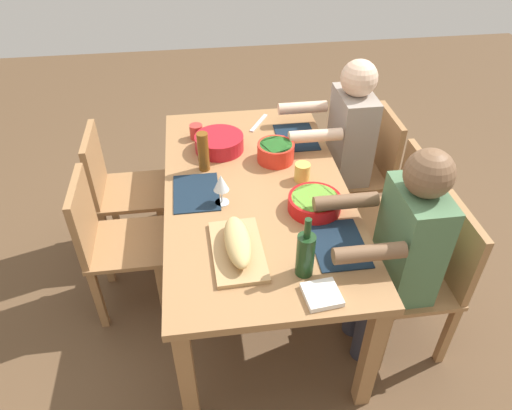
# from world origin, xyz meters

# --- Properties ---
(ground_plane) EXTENTS (8.00, 8.00, 0.00)m
(ground_plane) POSITION_xyz_m (0.00, 0.00, 0.00)
(ground_plane) COLOR brown
(dining_table) EXTENTS (1.71, 0.93, 0.74)m
(dining_table) POSITION_xyz_m (0.00, 0.00, 0.65)
(dining_table) COLOR #9E7044
(dining_table) RESTS_ON ground_plane
(chair_far_left) EXTENTS (0.40, 0.40, 0.85)m
(chair_far_left) POSITION_xyz_m (-0.47, 0.79, 0.48)
(chair_far_left) COLOR #9E7044
(chair_far_left) RESTS_ON ground_plane
(diner_far_left) EXTENTS (0.41, 0.53, 1.20)m
(diner_far_left) POSITION_xyz_m (-0.47, 0.60, 0.70)
(diner_far_left) COLOR #2D2D38
(diner_far_left) RESTS_ON ground_plane
(chair_far_right) EXTENTS (0.40, 0.40, 0.85)m
(chair_far_right) POSITION_xyz_m (0.47, 0.79, 0.48)
(chair_far_right) COLOR #9E7044
(chair_far_right) RESTS_ON ground_plane
(diner_far_right) EXTENTS (0.41, 0.53, 1.20)m
(diner_far_right) POSITION_xyz_m (0.47, 0.60, 0.70)
(diner_far_right) COLOR #2D2D38
(diner_far_right) RESTS_ON ground_plane
(chair_near_center) EXTENTS (0.40, 0.40, 0.85)m
(chair_near_center) POSITION_xyz_m (0.00, -0.79, 0.48)
(chair_near_center) COLOR #9E7044
(chair_near_center) RESTS_ON ground_plane
(chair_far_center) EXTENTS (0.40, 0.40, 0.85)m
(chair_far_center) POSITION_xyz_m (0.00, 0.79, 0.48)
(chair_far_center) COLOR #9E7044
(chair_far_center) RESTS_ON ground_plane
(chair_near_left) EXTENTS (0.40, 0.40, 0.85)m
(chair_near_left) POSITION_xyz_m (-0.47, -0.79, 0.48)
(chair_near_left) COLOR #9E7044
(chair_near_left) RESTS_ON ground_plane
(serving_bowl_greens) EXTENTS (0.20, 0.20, 0.10)m
(serving_bowl_greens) POSITION_xyz_m (-0.25, 0.14, 0.80)
(serving_bowl_greens) COLOR red
(serving_bowl_greens) RESTS_ON dining_table
(serving_bowl_salad) EXTENTS (0.26, 0.26, 0.07)m
(serving_bowl_salad) POSITION_xyz_m (0.21, 0.26, 0.78)
(serving_bowl_salad) COLOR red
(serving_bowl_salad) RESTS_ON dining_table
(serving_bowl_fruit) EXTENTS (0.28, 0.28, 0.09)m
(serving_bowl_fruit) POSITION_xyz_m (-0.40, -0.16, 0.79)
(serving_bowl_fruit) COLOR #B21923
(serving_bowl_fruit) RESTS_ON dining_table
(cutting_board) EXTENTS (0.41, 0.23, 0.02)m
(cutting_board) POSITION_xyz_m (0.46, -0.14, 0.75)
(cutting_board) COLOR tan
(cutting_board) RESTS_ON dining_table
(bread_loaf) EXTENTS (0.32, 0.12, 0.09)m
(bread_loaf) POSITION_xyz_m (0.46, -0.14, 0.81)
(bread_loaf) COLOR tan
(bread_loaf) RESTS_ON cutting_board
(wine_bottle) EXTENTS (0.08, 0.08, 0.29)m
(wine_bottle) POSITION_xyz_m (0.61, 0.12, 0.85)
(wine_bottle) COLOR #193819
(wine_bottle) RESTS_ON dining_table
(beer_bottle) EXTENTS (0.06, 0.06, 0.22)m
(beer_bottle) POSITION_xyz_m (-0.21, -0.25, 0.85)
(beer_bottle) COLOR brown
(beer_bottle) RESTS_ON dining_table
(wine_glass) EXTENTS (0.08, 0.08, 0.17)m
(wine_glass) POSITION_xyz_m (0.10, -0.18, 0.86)
(wine_glass) COLOR silver
(wine_glass) RESTS_ON dining_table
(placemat_far_left) EXTENTS (0.32, 0.23, 0.01)m
(placemat_far_left) POSITION_xyz_m (-0.47, 0.31, 0.74)
(placemat_far_left) COLOR #142333
(placemat_far_left) RESTS_ON dining_table
(placemat_far_right) EXTENTS (0.32, 0.23, 0.01)m
(placemat_far_right) POSITION_xyz_m (0.47, 0.31, 0.74)
(placemat_far_right) COLOR #142333
(placemat_far_right) RESTS_ON dining_table
(placemat_near_center) EXTENTS (0.32, 0.23, 0.01)m
(placemat_near_center) POSITION_xyz_m (0.00, -0.31, 0.74)
(placemat_near_center) COLOR #142333
(placemat_near_center) RESTS_ON dining_table
(cup_far_center) EXTENTS (0.08, 0.08, 0.10)m
(cup_far_center) POSITION_xyz_m (-0.04, 0.25, 0.79)
(cup_far_center) COLOR gold
(cup_far_center) RESTS_ON dining_table
(cup_near_left) EXTENTS (0.08, 0.08, 0.09)m
(cup_near_left) POSITION_xyz_m (-0.55, -0.28, 0.78)
(cup_near_left) COLOR red
(cup_near_left) RESTS_ON dining_table
(carving_knife) EXTENTS (0.21, 0.14, 0.01)m
(carving_knife) POSITION_xyz_m (-0.67, 0.11, 0.74)
(carving_knife) COLOR silver
(carving_knife) RESTS_ON dining_table
(napkin_stack) EXTENTS (0.15, 0.15, 0.02)m
(napkin_stack) POSITION_xyz_m (0.75, 0.16, 0.75)
(napkin_stack) COLOR white
(napkin_stack) RESTS_ON dining_table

